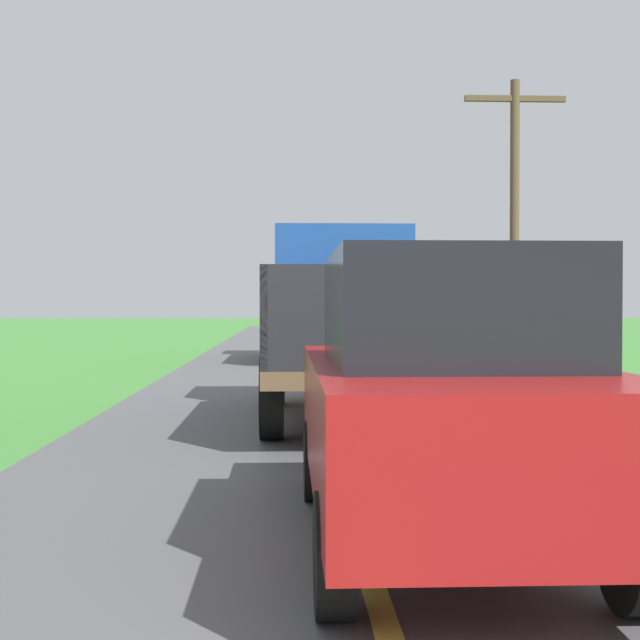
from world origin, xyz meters
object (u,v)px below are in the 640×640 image
at_px(banana_truck_near, 346,318).
at_px(following_car, 441,396).
at_px(banana_truck_far, 304,311).
at_px(utility_pole_roadside, 515,217).

height_order(banana_truck_near, following_car, banana_truck_near).
height_order(banana_truck_far, utility_pole_roadside, utility_pole_roadside).
distance_m(banana_truck_near, following_car, 6.82).
xyz_separation_m(banana_truck_near, banana_truck_far, (-0.34, 12.69, 0.00)).
distance_m(banana_truck_far, following_car, 19.50).
distance_m(banana_truck_far, utility_pole_roadside, 8.61).
relative_size(banana_truck_near, banana_truck_far, 1.00).
xyz_separation_m(banana_truck_far, following_car, (0.48, -19.49, -0.40)).
bearing_deg(utility_pole_roadside, banana_truck_far, 121.65).
bearing_deg(following_car, banana_truck_near, 91.19).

